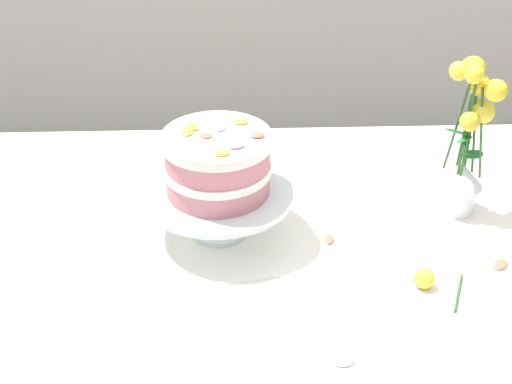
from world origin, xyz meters
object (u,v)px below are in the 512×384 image
object	(u,v)px
cake_stand	(218,198)
flower_vase	(467,145)
fallen_rose	(426,279)
dining_table	(281,292)
layer_cake	(217,163)

from	to	relation	value
cake_stand	flower_vase	distance (m)	0.50
flower_vase	fallen_rose	size ratio (longest dim) A/B	3.29
dining_table	cake_stand	distance (m)	0.22
dining_table	cake_stand	size ratio (longest dim) A/B	4.83
layer_cake	fallen_rose	distance (m)	0.43
fallen_rose	cake_stand	bearing A→B (deg)	154.14
flower_vase	layer_cake	bearing A→B (deg)	-172.14
dining_table	fallen_rose	world-z (taller)	fallen_rose
cake_stand	flower_vase	world-z (taller)	flower_vase
cake_stand	fallen_rose	xyz separation A→B (m)	(0.37, -0.18, -0.06)
layer_cake	fallen_rose	size ratio (longest dim) A/B	2.08
dining_table	layer_cake	bearing A→B (deg)	146.89
fallen_rose	layer_cake	bearing A→B (deg)	154.14
cake_stand	layer_cake	world-z (taller)	layer_cake
dining_table	fallen_rose	size ratio (longest dim) A/B	14.05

